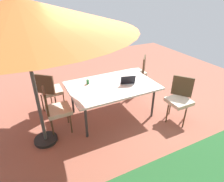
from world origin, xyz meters
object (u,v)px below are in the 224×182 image
object	(u,v)px
chair_northwest	(180,97)
laptop	(127,82)
patio_umbrella	(19,15)
chair_east	(55,108)
chair_southeast	(50,90)
chair_southwest	(138,71)
cup	(88,82)
dining_table	(112,87)

from	to	relation	value
chair_northwest	laptop	size ratio (longest dim) A/B	2.60
patio_umbrella	chair_east	distance (m)	1.79
chair_southeast	chair_northwest	size ratio (longest dim) A/B	1.00
chair_southwest	chair_northwest	bearing A→B (deg)	39.39
patio_umbrella	chair_southwest	distance (m)	3.48
chair_northwest	chair_southwest	bearing A→B (deg)	141.38
cup	patio_umbrella	bearing A→B (deg)	24.85
chair_east	laptop	xyz separation A→B (m)	(-1.59, 0.06, 0.27)
dining_table	chair_northwest	size ratio (longest dim) A/B	1.92
chair_east	laptop	size ratio (longest dim) A/B	2.60
patio_umbrella	laptop	bearing A→B (deg)	-175.52
dining_table	cup	bearing A→B (deg)	-30.33
patio_umbrella	chair_east	size ratio (longest dim) A/B	3.42
chair_east	cup	distance (m)	0.90
chair_east	cup	world-z (taller)	chair_east
chair_northwest	chair_east	distance (m)	2.62
patio_umbrella	chair_southwest	xyz separation A→B (m)	(-2.81, -1.09, -1.75)
patio_umbrella	chair_southeast	distance (m)	2.07
dining_table	chair_east	distance (m)	1.27
laptop	chair_northwest	bearing A→B (deg)	158.74
patio_umbrella	cup	distance (m)	1.91
chair_southwest	laptop	world-z (taller)	laptop
chair_southwest	chair_northwest	xyz separation A→B (m)	(0.02, 1.65, 0.00)
chair_southeast	cup	bearing A→B (deg)	-174.57
patio_umbrella	chair_east	bearing A→B (deg)	-143.93
chair_southwest	dining_table	bearing A→B (deg)	-15.84
cup	dining_table	bearing A→B (deg)	149.67
dining_table	chair_southeast	world-z (taller)	chair_southeast
chair_southeast	chair_southwest	distance (m)	2.46
dining_table	cup	size ratio (longest dim) A/B	18.34
dining_table	patio_umbrella	xyz separation A→B (m)	(1.55, 0.24, 1.58)
chair_northwest	chair_east	bearing A→B (deg)	-145.24
patio_umbrella	chair_east	world-z (taller)	patio_umbrella
patio_umbrella	chair_northwest	bearing A→B (deg)	168.62
dining_table	chair_northwest	bearing A→B (deg)	147.16
patio_umbrella	chair_southwest	bearing A→B (deg)	-158.77
chair_east	dining_table	bearing A→B (deg)	-85.42
chair_southeast	cup	size ratio (longest dim) A/B	9.56
chair_southwest	chair_northwest	world-z (taller)	same
chair_east	cup	xyz separation A→B (m)	(-0.80, -0.29, 0.27)
chair_southeast	chair_northwest	world-z (taller)	same
patio_umbrella	laptop	size ratio (longest dim) A/B	8.90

